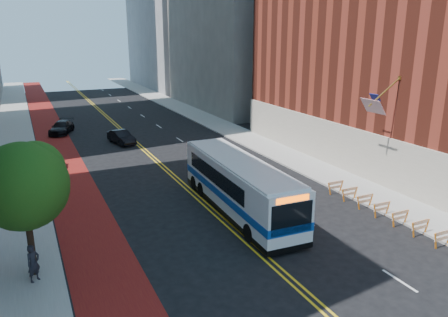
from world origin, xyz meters
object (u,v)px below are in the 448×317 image
object	(u,v)px
car_a	(50,164)
car_c	(62,127)
street_tree	(24,183)
transit_bus	(238,185)
car_b	(121,137)
pedestrian	(33,263)

from	to	relation	value
car_a	car_c	size ratio (longest dim) A/B	0.85
street_tree	transit_bus	bearing A→B (deg)	13.27
transit_bus	car_c	size ratio (longest dim) A/B	2.65
car_a	car_b	xyz separation A→B (m)	(7.80, 7.42, -0.01)
pedestrian	car_c	bearing A→B (deg)	46.35
street_tree	car_c	distance (m)	33.53
street_tree	car_c	bearing A→B (deg)	82.44
transit_bus	pedestrian	xyz separation A→B (m)	(-12.87, -3.78, -0.80)
car_a	pedestrian	bearing A→B (deg)	-82.96
street_tree	car_a	world-z (taller)	street_tree
car_b	car_c	distance (m)	9.64
transit_bus	car_a	xyz separation A→B (m)	(-10.87, 14.54, -1.16)
car_b	pedestrian	world-z (taller)	pedestrian
car_c	pedestrian	bearing A→B (deg)	-76.19
car_c	street_tree	bearing A→B (deg)	-76.25
street_tree	transit_bus	xyz separation A→B (m)	(12.81, 3.02, -3.02)
street_tree	pedestrian	bearing A→B (deg)	-94.60
car_a	car_b	world-z (taller)	car_a
car_c	car_b	bearing A→B (deg)	-34.83
street_tree	car_a	size ratio (longest dim) A/B	1.57
street_tree	car_a	distance (m)	18.15
transit_bus	pedestrian	world-z (taller)	transit_bus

